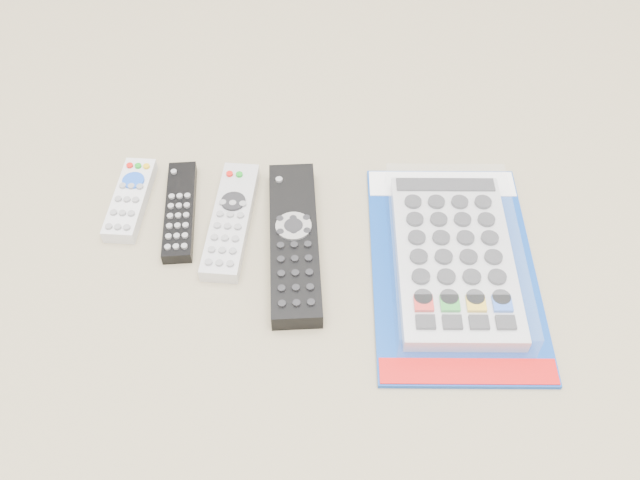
# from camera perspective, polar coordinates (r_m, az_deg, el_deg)

# --- Properties ---
(remote_small_grey) EXTENTS (0.04, 0.13, 0.02)m
(remote_small_grey) POSITION_cam_1_polar(r_m,az_deg,el_deg) (0.94, -14.94, 3.18)
(remote_small_grey) COLOR silver
(remote_small_grey) RESTS_ON ground
(remote_slim_black) EXTENTS (0.06, 0.16, 0.02)m
(remote_slim_black) POSITION_cam_1_polar(r_m,az_deg,el_deg) (0.92, -11.15, 2.29)
(remote_slim_black) COLOR black
(remote_slim_black) RESTS_ON ground
(remote_silver_dvd) EXTENTS (0.05, 0.18, 0.02)m
(remote_silver_dvd) POSITION_cam_1_polar(r_m,az_deg,el_deg) (0.89, -7.14, 1.59)
(remote_silver_dvd) COLOR silver
(remote_silver_dvd) RESTS_ON ground
(remote_large_black) EXTENTS (0.09, 0.25, 0.03)m
(remote_large_black) POSITION_cam_1_polar(r_m,az_deg,el_deg) (0.86, -2.09, -0.09)
(remote_large_black) COLOR black
(remote_large_black) RESTS_ON ground
(jumbo_remote_packaged) EXTENTS (0.21, 0.33, 0.04)m
(jumbo_remote_packaged) POSITION_cam_1_polar(r_m,az_deg,el_deg) (0.85, 10.70, -1.27)
(jumbo_remote_packaged) COLOR #0D3B98
(jumbo_remote_packaged) RESTS_ON ground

